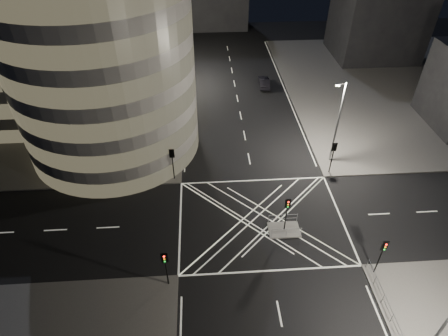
{
  "coord_description": "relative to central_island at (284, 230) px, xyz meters",
  "views": [
    {
      "loc": [
        -5.38,
        -25.29,
        27.34
      ],
      "look_at": [
        -3.37,
        4.73,
        3.0
      ],
      "focal_mm": 30.0,
      "sensor_mm": 36.0,
      "label": 1
    }
  ],
  "objects": [
    {
      "name": "traffic_signal_fr",
      "position": [
        6.8,
        8.3,
        2.84
      ],
      "size": [
        0.55,
        0.22,
        4.0
      ],
      "color": "black",
      "rests_on": "sidewalk_far_right"
    },
    {
      "name": "railing_island_south",
      "position": [
        0.0,
        -0.9,
        0.62
      ],
      "size": [
        2.8,
        0.06,
        1.1
      ],
      "primitive_type": "cube",
      "color": "slate",
      "rests_on": "central_island"
    },
    {
      "name": "ground",
      "position": [
        -2.0,
        1.5,
        -0.07
      ],
      "size": [
        120.0,
        120.0,
        0.0
      ],
      "primitive_type": "plane",
      "color": "black",
      "rests_on": "ground"
    },
    {
      "name": "railing_island_north",
      "position": [
        0.0,
        0.9,
        0.62
      ],
      "size": [
        2.8,
        0.06,
        1.1
      ],
      "primitive_type": "cube",
      "color": "slate",
      "rests_on": "central_island"
    },
    {
      "name": "traffic_signal_fl",
      "position": [
        -10.8,
        8.3,
        2.84
      ],
      "size": [
        0.55,
        0.22,
        4.0
      ],
      "color": "black",
      "rests_on": "sidewalk_far_left"
    },
    {
      "name": "railing_near_right",
      "position": [
        6.3,
        -10.65,
        0.62
      ],
      "size": [
        0.06,
        11.7,
        1.1
      ],
      "primitive_type": "cube",
      "color": "slate",
      "rests_on": "sidewalk_near_right"
    },
    {
      "name": "tree_b",
      "position": [
        -12.5,
        16.5,
        5.46
      ],
      "size": [
        5.06,
        5.06,
        8.3
      ],
      "color": "black",
      "rests_on": "sidewalk_far_left"
    },
    {
      "name": "tree_e",
      "position": [
        -12.5,
        34.5,
        4.22
      ],
      "size": [
        4.04,
        4.04,
        6.48
      ],
      "color": "black",
      "rests_on": "sidewalk_far_left"
    },
    {
      "name": "tree_d",
      "position": [
        -12.5,
        28.5,
        4.77
      ],
      "size": [
        5.53,
        5.53,
        7.89
      ],
      "color": "black",
      "rests_on": "sidewalk_far_left"
    },
    {
      "name": "street_lamp_right_far",
      "position": [
        7.44,
        10.5,
        5.47
      ],
      "size": [
        1.25,
        0.25,
        10.0
      ],
      "color": "slate",
      "rests_on": "sidewalk_far_right"
    },
    {
      "name": "street_lamp_left_near",
      "position": [
        -11.44,
        13.5,
        5.47
      ],
      "size": [
        1.25,
        0.25,
        10.0
      ],
      "color": "slate",
      "rests_on": "sidewalk_far_left"
    },
    {
      "name": "tree_c",
      "position": [
        -12.5,
        22.5,
        4.36
      ],
      "size": [
        4.71,
        4.71,
        7.0
      ],
      "color": "black",
      "rests_on": "sidewalk_far_left"
    },
    {
      "name": "traffic_signal_nr",
      "position": [
        6.8,
        -5.3,
        2.84
      ],
      "size": [
        0.55,
        0.22,
        4.0
      ],
      "color": "black",
      "rests_on": "sidewalk_near_right"
    },
    {
      "name": "central_island",
      "position": [
        0.0,
        0.0,
        0.0
      ],
      "size": [
        3.0,
        2.0,
        0.15
      ],
      "primitive_type": "cube",
      "color": "slate",
      "rests_on": "ground"
    },
    {
      "name": "traffic_signal_island",
      "position": [
        0.0,
        0.0,
        2.84
      ],
      "size": [
        0.55,
        0.22,
        4.0
      ],
      "color": "black",
      "rests_on": "central_island"
    },
    {
      "name": "sedan",
      "position": [
        2.56,
        30.21,
        0.63
      ],
      "size": [
        1.71,
        4.38,
        1.42
      ],
      "primitive_type": "imported",
      "rotation": [
        0.0,
        0.0,
        3.09
      ],
      "color": "black",
      "rests_on": "ground"
    },
    {
      "name": "tree_a",
      "position": [
        -12.5,
        10.5,
        4.25
      ],
      "size": [
        4.97,
        4.97,
        7.03
      ],
      "color": "black",
      "rests_on": "sidewalk_far_left"
    },
    {
      "name": "traffic_signal_nl",
      "position": [
        -10.8,
        -5.3,
        2.84
      ],
      "size": [
        0.55,
        0.22,
        4.0
      ],
      "color": "black",
      "rests_on": "sidewalk_near_left"
    },
    {
      "name": "street_lamp_left_far",
      "position": [
        -11.44,
        31.5,
        5.47
      ],
      "size": [
        1.25,
        0.25,
        10.0
      ],
      "color": "slate",
      "rests_on": "sidewalk_far_left"
    },
    {
      "name": "sidewalk_far_left",
      "position": [
        -31.0,
        28.5,
        0.0
      ],
      "size": [
        42.0,
        42.0,
        0.15
      ],
      "primitive_type": "cube",
      "color": "#565350",
      "rests_on": "ground"
    },
    {
      "name": "office_tower_curved",
      "position": [
        -22.74,
        20.24,
        12.58
      ],
      "size": [
        30.0,
        29.0,
        27.2
      ],
      "color": "gray",
      "rests_on": "sidewalk_far_left"
    },
    {
      "name": "building_right_far",
      "position": [
        24.0,
        41.5,
        7.58
      ],
      "size": [
        14.0,
        12.0,
        15.0
      ],
      "primitive_type": "cube",
      "color": "black",
      "rests_on": "sidewalk_far_right"
    },
    {
      "name": "sidewalk_far_right",
      "position": [
        27.0,
        28.5,
        0.0
      ],
      "size": [
        42.0,
        42.0,
        0.15
      ],
      "primitive_type": "cube",
      "color": "#565350",
      "rests_on": "ground"
    }
  ]
}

